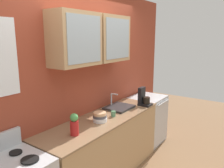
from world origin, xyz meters
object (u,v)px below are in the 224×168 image
vase (74,124)px  cup_near_sink (113,114)px  bowl_stack (100,117)px  sink_faucet (119,107)px  dishwasher (147,119)px  coffee_maker (144,99)px

vase → cup_near_sink: bearing=-1.0°
vase → cup_near_sink: vase is taller
bowl_stack → cup_near_sink: bowl_stack is taller
cup_near_sink → sink_faucet: bearing=21.5°
vase → dishwasher: (1.97, 0.05, -0.57)m
dishwasher → cup_near_sink: bearing=-176.8°
bowl_stack → cup_near_sink: 0.26m
vase → dishwasher: vase is taller
vase → coffee_maker: 1.47m
cup_near_sink → coffee_maker: (0.71, -0.10, 0.07)m
sink_faucet → cup_near_sink: (-0.35, -0.14, 0.02)m
bowl_stack → dishwasher: size_ratio=0.21×
bowl_stack → coffee_maker: (0.97, -0.14, 0.05)m
bowl_stack → coffee_maker: coffee_maker is taller
bowl_stack → dishwasher: bowl_stack is taller
sink_faucet → coffee_maker: (0.37, -0.24, 0.09)m
bowl_stack → coffee_maker: 0.98m
sink_faucet → bowl_stack: bearing=-170.8°
vase → dishwasher: size_ratio=0.29×
vase → cup_near_sink: (0.75, -0.01, -0.09)m
sink_faucet → cup_near_sink: bearing=-158.5°
coffee_maker → cup_near_sink: bearing=171.8°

